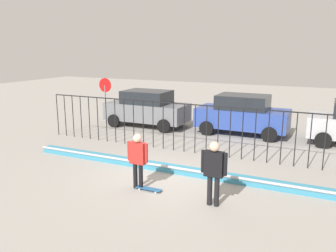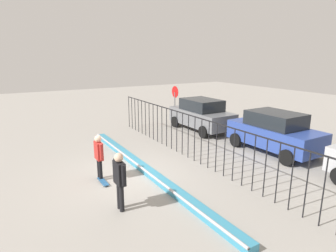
{
  "view_description": "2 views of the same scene",
  "coord_description": "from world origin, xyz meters",
  "px_view_note": "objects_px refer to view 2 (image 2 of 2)",
  "views": [
    {
      "loc": [
        4.75,
        -9.36,
        4.12
      ],
      "look_at": [
        -0.57,
        1.86,
        1.31
      ],
      "focal_mm": 37.42,
      "sensor_mm": 36.0,
      "label": 1
    },
    {
      "loc": [
        9.21,
        -3.67,
        4.37
      ],
      "look_at": [
        -0.46,
        2.12,
        1.58
      ],
      "focal_mm": 30.06,
      "sensor_mm": 36.0,
      "label": 2
    }
  ],
  "objects_px": {
    "camera_operator": "(120,176)",
    "stop_sign": "(175,100)",
    "skateboard": "(103,181)",
    "skateboarder": "(99,153)",
    "parked_car_blue": "(274,132)",
    "parked_car_gray": "(201,114)"
  },
  "relations": [
    {
      "from": "parked_car_gray",
      "to": "skateboarder",
      "type": "bearing_deg",
      "value": -67.68
    },
    {
      "from": "camera_operator",
      "to": "skateboard",
      "type": "bearing_deg",
      "value": 58.02
    },
    {
      "from": "skateboarder",
      "to": "parked_car_gray",
      "type": "relative_size",
      "value": 0.39
    },
    {
      "from": "camera_operator",
      "to": "parked_car_gray",
      "type": "xyz_separation_m",
      "value": [
        -6.17,
        7.66,
        -0.08
      ]
    },
    {
      "from": "skateboard",
      "to": "camera_operator",
      "type": "bearing_deg",
      "value": -20.43
    },
    {
      "from": "camera_operator",
      "to": "parked_car_blue",
      "type": "xyz_separation_m",
      "value": [
        -1.21,
        8.11,
        -0.08
      ]
    },
    {
      "from": "skateboard",
      "to": "stop_sign",
      "type": "height_order",
      "value": "stop_sign"
    },
    {
      "from": "skateboard",
      "to": "parked_car_gray",
      "type": "bearing_deg",
      "value": 101.86
    },
    {
      "from": "parked_car_blue",
      "to": "skateboard",
      "type": "bearing_deg",
      "value": -96.49
    },
    {
      "from": "skateboarder",
      "to": "skateboard",
      "type": "bearing_deg",
      "value": -4.63
    },
    {
      "from": "skateboarder",
      "to": "stop_sign",
      "type": "xyz_separation_m",
      "value": [
        -6.13,
        7.09,
        0.61
      ]
    },
    {
      "from": "camera_operator",
      "to": "parked_car_blue",
      "type": "height_order",
      "value": "parked_car_blue"
    },
    {
      "from": "parked_car_gray",
      "to": "stop_sign",
      "type": "xyz_separation_m",
      "value": [
        -2.32,
        -0.43,
        0.64
      ]
    },
    {
      "from": "skateboarder",
      "to": "parked_car_blue",
      "type": "height_order",
      "value": "parked_car_blue"
    },
    {
      "from": "parked_car_gray",
      "to": "stop_sign",
      "type": "relative_size",
      "value": 1.72
    },
    {
      "from": "skateboard",
      "to": "stop_sign",
      "type": "distance_m",
      "value": 9.75
    },
    {
      "from": "skateboard",
      "to": "parked_car_gray",
      "type": "xyz_separation_m",
      "value": [
        -4.16,
        7.54,
        0.91
      ]
    },
    {
      "from": "skateboard",
      "to": "parked_car_blue",
      "type": "bearing_deg",
      "value": 67.24
    },
    {
      "from": "skateboard",
      "to": "camera_operator",
      "type": "height_order",
      "value": "camera_operator"
    },
    {
      "from": "camera_operator",
      "to": "parked_car_gray",
      "type": "distance_m",
      "value": 9.84
    },
    {
      "from": "camera_operator",
      "to": "stop_sign",
      "type": "relative_size",
      "value": 0.7
    },
    {
      "from": "skateboard",
      "to": "parked_car_gray",
      "type": "height_order",
      "value": "parked_car_gray"
    }
  ]
}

